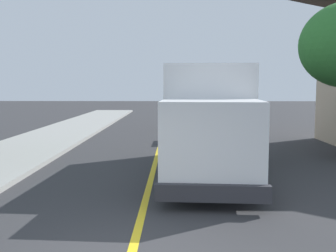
{
  "coord_description": "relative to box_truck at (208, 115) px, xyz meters",
  "views": [
    {
      "loc": [
        0.69,
        -5.42,
        2.65
      ],
      "look_at": [
        0.46,
        6.59,
        1.4
      ],
      "focal_mm": 42.27,
      "sensor_mm": 36.0,
      "label": 1
    }
  ],
  "objects": [
    {
      "name": "parked_car_mid",
      "position": [
        0.74,
        12.39,
        -0.97
      ],
      "size": [
        1.84,
        4.42,
        1.67
      ],
      "color": "maroon",
      "rests_on": "ground"
    },
    {
      "name": "parked_car_near",
      "position": [
        0.59,
        6.86,
        -0.97
      ],
      "size": [
        1.84,
        4.42,
        1.67
      ],
      "color": "#B7B7BC",
      "rests_on": "ground"
    },
    {
      "name": "centre_line_yellow",
      "position": [
        -1.68,
        3.58,
        -1.76
      ],
      "size": [
        0.16,
        56.0,
        0.01
      ],
      "primitive_type": "cube",
      "color": "gold",
      "rests_on": "ground"
    },
    {
      "name": "box_truck",
      "position": [
        0.0,
        0.0,
        0.0
      ],
      "size": [
        2.81,
        7.31,
        3.2
      ],
      "color": "white",
      "rests_on": "ground"
    }
  ]
}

